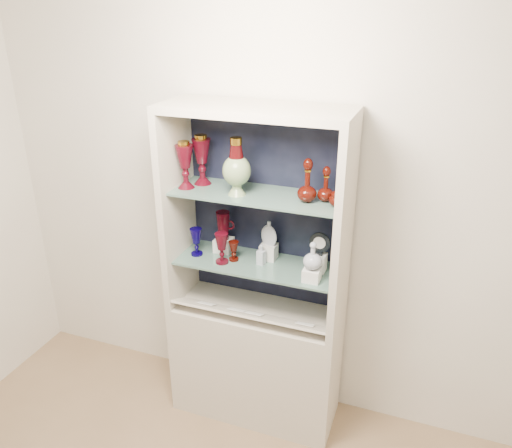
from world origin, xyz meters
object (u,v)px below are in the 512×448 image
(ruby_goblet_small, at_px, (234,251))
(clear_square_bottle, at_px, (261,254))
(pedestal_lamp_right, at_px, (185,165))
(clear_round_decanter, at_px, (313,256))
(ruby_decanter_a, at_px, (308,178))
(flat_flask, at_px, (269,233))
(cobalt_goblet, at_px, (196,242))
(ruby_decanter_b, at_px, (326,183))
(enamel_urn, at_px, (237,167))
(pedestal_lamp_left, at_px, (202,160))
(ruby_pitcher, at_px, (223,226))
(lidded_bowl, at_px, (338,197))
(cameo_medallion, at_px, (320,243))
(ruby_goblet_tall, at_px, (222,248))

(ruby_goblet_small, height_order, clear_square_bottle, clear_square_bottle)
(pedestal_lamp_right, xyz_separation_m, clear_round_decanter, (0.74, -0.04, -0.41))
(ruby_decanter_a, xyz_separation_m, flat_flask, (-0.23, 0.09, -0.39))
(cobalt_goblet, bearing_deg, clear_round_decanter, -4.86)
(ruby_decanter_b, xyz_separation_m, clear_square_bottle, (-0.34, -0.02, -0.46))
(enamel_urn, bearing_deg, pedestal_lamp_left, 158.79)
(enamel_urn, distance_m, clear_square_bottle, 0.53)
(pedestal_lamp_left, distance_m, ruby_pitcher, 0.41)
(lidded_bowl, relative_size, ruby_pitcher, 0.59)
(clear_square_bottle, bearing_deg, enamel_urn, -161.38)
(ruby_pitcher, xyz_separation_m, cameo_medallion, (0.59, -0.04, 0.00))
(enamel_urn, xyz_separation_m, clear_round_decanter, (0.44, -0.04, -0.43))
(pedestal_lamp_left, height_order, cameo_medallion, pedestal_lamp_left)
(enamel_urn, distance_m, clear_round_decanter, 0.62)
(ruby_decanter_a, height_order, clear_square_bottle, ruby_decanter_a)
(ruby_goblet_tall, relative_size, clear_square_bottle, 1.47)
(clear_round_decanter, bearing_deg, ruby_goblet_tall, 177.88)
(ruby_decanter_b, distance_m, ruby_pitcher, 0.70)
(pedestal_lamp_right, xyz_separation_m, ruby_decanter_b, (0.77, 0.06, -0.03))
(lidded_bowl, distance_m, ruby_goblet_tall, 0.74)
(pedestal_lamp_left, bearing_deg, clear_square_bottle, -8.23)
(pedestal_lamp_left, xyz_separation_m, clear_square_bottle, (0.37, -0.05, -0.50))
(pedestal_lamp_right, distance_m, ruby_decanter_b, 0.77)
(enamel_urn, xyz_separation_m, flat_flask, (0.14, 0.12, -0.41))
(pedestal_lamp_left, xyz_separation_m, ruby_pitcher, (0.11, 0.02, -0.39))
(clear_round_decanter, bearing_deg, ruby_decanter_b, 75.72)
(cobalt_goblet, bearing_deg, ruby_goblet_small, 2.44)
(ruby_decanter_a, distance_m, ruby_goblet_small, 0.64)
(ruby_decanter_a, bearing_deg, ruby_goblet_small, 179.04)
(ruby_decanter_b, height_order, lidded_bowl, ruby_decanter_b)
(pedestal_lamp_left, distance_m, cameo_medallion, 0.80)
(ruby_goblet_tall, distance_m, flat_flask, 0.28)
(ruby_goblet_small, height_order, clear_round_decanter, clear_round_decanter)
(lidded_bowl, bearing_deg, enamel_urn, -178.60)
(cobalt_goblet, relative_size, cameo_medallion, 1.24)
(ruby_pitcher, height_order, clear_square_bottle, ruby_pitcher)
(ruby_decanter_b, bearing_deg, clear_round_decanter, -104.28)
(pedestal_lamp_left, distance_m, ruby_goblet_small, 0.55)
(ruby_goblet_small, distance_m, cameo_medallion, 0.50)
(pedestal_lamp_right, bearing_deg, flat_flask, 14.59)
(ruby_decanter_a, bearing_deg, cobalt_goblet, -179.74)
(cobalt_goblet, distance_m, clear_square_bottle, 0.40)
(ruby_goblet_small, bearing_deg, ruby_decanter_a, -0.96)
(lidded_bowl, height_order, ruby_pitcher, lidded_bowl)
(pedestal_lamp_right, bearing_deg, ruby_goblet_tall, -5.88)
(lidded_bowl, xyz_separation_m, cameo_medallion, (-0.09, 0.07, -0.30))
(ruby_goblet_tall, xyz_separation_m, ruby_pitcher, (-0.05, 0.14, 0.07))
(pedestal_lamp_left, relative_size, enamel_urn, 0.90)
(ruby_decanter_b, xyz_separation_m, ruby_pitcher, (-0.60, 0.06, -0.35))
(lidded_bowl, bearing_deg, cobalt_goblet, 179.39)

